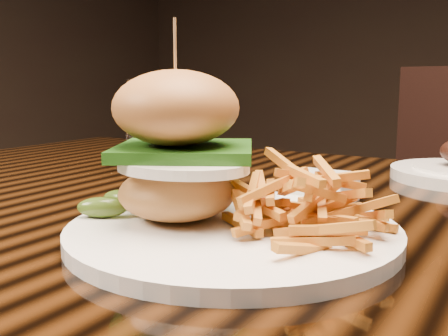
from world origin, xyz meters
The scene contains 5 objects.
dining_table centered at (0.00, 0.00, 0.67)m, with size 1.60×0.90×0.75m.
burger_plate centered at (0.00, -0.19, 0.81)m, with size 0.34×0.34×0.22m.
ramekin centered at (0.03, 0.01, 0.77)m, with size 0.08×0.08×0.04m, color white.
wine_glass centered at (-0.30, 0.05, 0.87)m, with size 0.06×0.06×0.16m.
water_tumbler centered at (-0.33, 0.09, 0.80)m, with size 0.07×0.07×0.09m, color white.
Camera 1 is at (0.27, -0.64, 0.91)m, focal length 42.00 mm.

